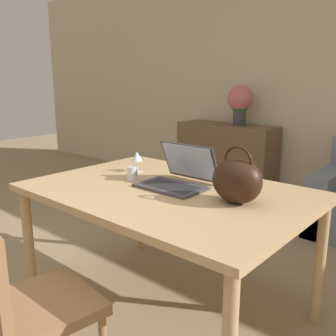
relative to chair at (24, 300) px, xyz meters
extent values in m
cube|color=beige|center=(0.02, 3.40, 0.87)|extent=(10.00, 0.06, 2.70)
cube|color=tan|center=(0.04, 0.87, 0.27)|extent=(1.56, 1.08, 0.04)
cylinder|color=tan|center=(-0.68, 0.40, -0.11)|extent=(0.06, 0.06, 0.73)
cylinder|color=tan|center=(-0.68, 1.35, -0.11)|extent=(0.06, 0.06, 0.73)
cylinder|color=tan|center=(0.75, 1.35, -0.11)|extent=(0.06, 0.06, 0.73)
cube|color=olive|center=(0.01, 0.07, -0.06)|extent=(0.50, 0.50, 0.05)
cylinder|color=olive|center=(-0.14, 0.28, -0.28)|extent=(0.04, 0.04, 0.39)
cube|color=slate|center=(0.33, 2.86, -0.20)|extent=(0.20, 0.85, 0.56)
cube|color=brown|center=(-0.99, 3.13, -0.05)|extent=(1.19, 0.40, 0.84)
cube|color=#38383D|center=(0.04, 0.89, 0.30)|extent=(0.38, 0.24, 0.02)
cube|color=black|center=(0.04, 0.88, 0.31)|extent=(0.32, 0.16, 0.00)
cube|color=#38383D|center=(0.04, 1.07, 0.42)|extent=(0.38, 0.10, 0.22)
cube|color=silver|center=(0.04, 1.06, 0.42)|extent=(0.35, 0.09, 0.20)
cylinder|color=silver|center=(-0.25, 0.87, 0.34)|extent=(0.07, 0.07, 0.09)
cylinder|color=silver|center=(-0.38, 1.04, 0.30)|extent=(0.07, 0.07, 0.01)
cylinder|color=silver|center=(-0.38, 1.04, 0.33)|extent=(0.01, 0.01, 0.07)
cone|color=silver|center=(-0.38, 1.04, 0.40)|extent=(0.07, 0.07, 0.06)
ellipsoid|color=black|center=(0.46, 0.91, 0.41)|extent=(0.26, 0.19, 0.23)
torus|color=black|center=(0.46, 0.91, 0.50)|extent=(0.16, 0.01, 0.16)
cylinder|color=#333847|center=(-0.85, 3.15, 0.47)|extent=(0.14, 0.14, 0.20)
sphere|color=#3D6B38|center=(-0.85, 3.15, 0.62)|extent=(0.22, 0.22, 0.22)
sphere|color=#C6666B|center=(-0.85, 3.15, 0.67)|extent=(0.29, 0.29, 0.29)
camera|label=1|loc=(1.36, -0.65, 0.90)|focal=40.00mm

